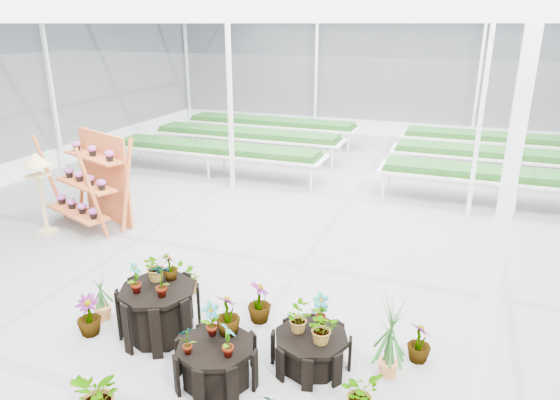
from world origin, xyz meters
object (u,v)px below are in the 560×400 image
(plinth_tall, at_px, (159,312))
(shelf_rack, at_px, (88,181))
(plinth_low, at_px, (311,350))
(bird_table, at_px, (41,194))
(plinth_mid, at_px, (216,363))

(plinth_tall, relative_size, shelf_rack, 0.55)
(plinth_tall, height_order, plinth_low, plinth_tall)
(shelf_rack, xyz_separation_m, bird_table, (-0.59, -0.71, -0.12))
(plinth_tall, bearing_deg, plinth_mid, -26.57)
(bird_table, bearing_deg, plinth_tall, -45.83)
(plinth_low, bearing_deg, plinth_mid, -145.01)
(plinth_low, height_order, bird_table, bird_table)
(plinth_tall, bearing_deg, shelf_rack, 140.86)
(plinth_mid, relative_size, bird_table, 0.57)
(plinth_mid, bearing_deg, shelf_rack, 143.60)
(plinth_tall, height_order, plinth_mid, plinth_tall)
(plinth_low, xyz_separation_m, bird_table, (-6.50, 2.21, 0.65))
(plinth_tall, distance_m, plinth_mid, 1.35)
(plinth_mid, bearing_deg, plinth_low, 34.99)
(plinth_low, distance_m, shelf_rack, 6.64)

